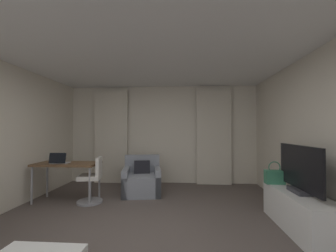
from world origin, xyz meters
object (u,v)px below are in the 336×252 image
armchair (142,181)px  tv_flatscreen (300,170)px  tv_console (300,212)px  desk (67,167)px  desk_chair (92,182)px  laptop (59,161)px  handbag_primary (275,176)px

armchair → tv_flatscreen: (2.56, -1.62, 0.57)m
armchair → tv_console: 3.03m
armchair → desk: size_ratio=0.78×
armchair → tv_flatscreen: 3.08m
tv_flatscreen → desk_chair: bearing=164.6°
laptop → tv_flatscreen: size_ratio=0.32×
armchair → tv_console: bearing=-32.2°
handbag_primary → tv_flatscreen: bearing=-75.4°
laptop → handbag_primary: size_ratio=0.91×
laptop → tv_flatscreen: 4.17m
desk → tv_flatscreen: size_ratio=1.18×
desk → laptop: (-0.11, -0.09, 0.12)m
handbag_primary → armchair: bearing=155.5°
armchair → handbag_primary: size_ratio=2.63×
desk_chair → tv_console: bearing=-15.4°
desk_chair → handbag_primary: (3.29, -0.44, 0.26)m
desk → tv_console: bearing=-14.1°
tv_console → desk_chair: bearing=164.6°
desk_chair → tv_flatscreen: bearing=-15.4°
desk → tv_console: 4.10m
tv_console → handbag_primary: (-0.13, 0.50, 0.39)m
desk_chair → tv_flatscreen: tv_flatscreen is taller
armchair → laptop: bearing=-154.9°
laptop → tv_console: laptop is taller
desk_chair → laptop: laptop is taller
tv_flatscreen → handbag_primary: 0.56m
tv_flatscreen → tv_console: bearing=90.0°
laptop → tv_console: 4.21m
desk → desk_chair: bearing=-5.6°
armchair → tv_flatscreen: size_ratio=0.92×
tv_console → tv_flatscreen: 0.58m
handbag_primary → desk_chair: bearing=172.5°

